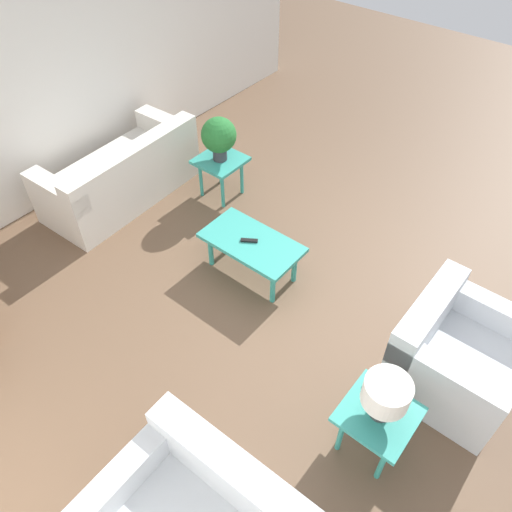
{
  "coord_description": "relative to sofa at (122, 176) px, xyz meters",
  "views": [
    {
      "loc": [
        -1.68,
        2.74,
        3.61
      ],
      "look_at": [
        0.24,
        0.37,
        0.55
      ],
      "focal_mm": 35.0,
      "sensor_mm": 36.0,
      "label": 1
    }
  ],
  "objects": [
    {
      "name": "side_table_lamp",
      "position": [
        -3.67,
        0.83,
        0.1
      ],
      "size": [
        0.49,
        0.49,
        0.48
      ],
      "color": "teal",
      "rests_on": "ground_plane"
    },
    {
      "name": "sofa",
      "position": [
        0.0,
        0.0,
        0.0
      ],
      "size": [
        0.88,
        1.81,
        0.76
      ],
      "rotation": [
        0.0,
        0.0,
        1.61
      ],
      "color": "silver",
      "rests_on": "ground_plane"
    },
    {
      "name": "coffee_table",
      "position": [
        -1.88,
        0.01,
        0.07
      ],
      "size": [
        0.95,
        0.51,
        0.42
      ],
      "color": "teal",
      "rests_on": "ground_plane"
    },
    {
      "name": "remote_control",
      "position": [
        -1.87,
        0.03,
        0.13
      ],
      "size": [
        0.16,
        0.12,
        0.02
      ],
      "color": "black",
      "rests_on": "coffee_table"
    },
    {
      "name": "potted_plant",
      "position": [
        -0.82,
        -0.74,
        0.47
      ],
      "size": [
        0.38,
        0.38,
        0.49
      ],
      "color": "#333338",
      "rests_on": "side_table_plant"
    },
    {
      "name": "table_lamp",
      "position": [
        -3.67,
        0.83,
        0.42
      ],
      "size": [
        0.31,
        0.31,
        0.37
      ],
      "color": "#333333",
      "rests_on": "side_table_lamp"
    },
    {
      "name": "armchair",
      "position": [
        -3.86,
        -0.07,
        0.01
      ],
      "size": [
        0.87,
        0.94,
        0.77
      ],
      "rotation": [
        0.0,
        0.0,
        -1.57
      ],
      "color": "silver",
      "rests_on": "ground_plane"
    },
    {
      "name": "side_table_plant",
      "position": [
        -0.82,
        -0.74,
        0.1
      ],
      "size": [
        0.49,
        0.49,
        0.48
      ],
      "color": "teal",
      "rests_on": "ground_plane"
    },
    {
      "name": "ground_plane",
      "position": [
        -2.36,
        -0.13,
        -0.3
      ],
      "size": [
        14.0,
        14.0,
        0.0
      ],
      "primitive_type": "plane",
      "color": "brown"
    },
    {
      "name": "wall_right",
      "position": [
        0.7,
        -0.13,
        1.05
      ],
      "size": [
        0.12,
        7.2,
        2.7
      ],
      "color": "white",
      "rests_on": "ground_plane"
    }
  ]
}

